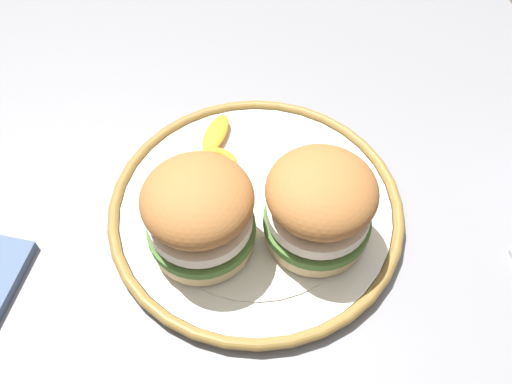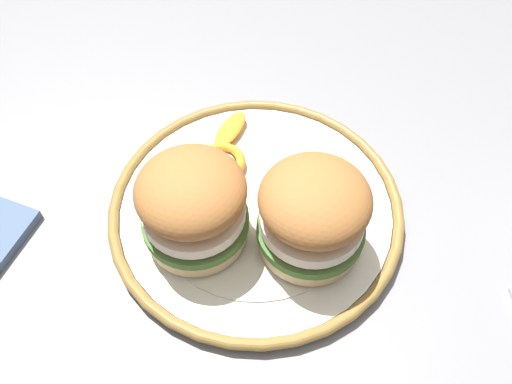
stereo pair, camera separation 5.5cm
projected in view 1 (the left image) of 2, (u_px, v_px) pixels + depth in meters
The scene contains 6 objects.
dining_table at pixel (236, 283), 0.65m from camera, with size 1.21×0.97×0.71m.
dinner_plate at pixel (256, 208), 0.59m from camera, with size 0.32×0.32×0.02m.
sandwich_half_left at pixel (319, 205), 0.52m from camera, with size 0.12×0.12×0.10m.
sandwich_half_right at pixel (199, 214), 0.52m from camera, with size 0.11×0.11×0.10m.
orange_peel_curled at pixel (214, 167), 0.61m from camera, with size 0.07×0.07×0.01m.
orange_peel_strip_long at pixel (216, 134), 0.64m from camera, with size 0.07×0.05×0.01m.
Camera 1 is at (0.29, -0.04, 1.21)m, focal length 38.39 mm.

